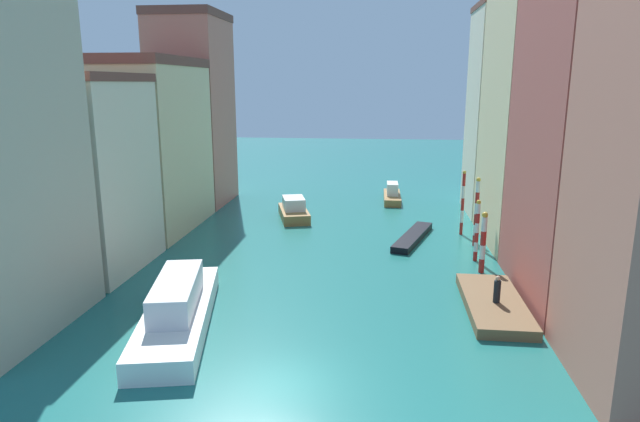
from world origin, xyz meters
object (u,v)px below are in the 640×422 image
Objects in this scene: motorboat_1 at (392,195)px; motorboat_0 at (294,210)px; mooring_pole_0 at (483,242)px; waterfront_dock at (494,304)px; mooring_pole_2 at (476,211)px; gondola_black at (413,237)px; vaporetto_white at (178,308)px; mooring_pole_1 at (477,230)px; mooring_pole_3 at (463,202)px; person_on_dock at (497,290)px.

motorboat_0 is at bearing -136.08° from motorboat_1.
motorboat_0 is (-14.36, 12.94, -1.32)m from mooring_pole_0.
mooring_pole_2 is (0.86, 12.01, 2.37)m from waterfront_dock.
gondola_black is at bearing 119.42° from mooring_pole_0.
waterfront_dock is 0.66× the size of vaporetto_white.
mooring_pole_2 is 0.83× the size of motorboat_1.
vaporetto_white reaches higher than motorboat_1.
motorboat_1 is (-1.40, 14.43, 0.41)m from gondola_black.
waterfront_dock is 1.51× the size of mooring_pole_2.
mooring_pole_1 reaches higher than motorboat_1.
mooring_pole_3 reaches higher than gondola_black.
motorboat_1 is (11.16, 31.45, -0.26)m from vaporetto_white.
waterfront_dock is at bearing -74.29° from gondola_black.
mooring_pole_0 is 0.49× the size of gondola_black.
mooring_pole_3 is 13.60m from motorboat_1.
motorboat_0 is at bearing 126.59° from waterfront_dock.
mooring_pole_3 reaches higher than motorboat_0.
gondola_black is at bearing -152.13° from mooring_pole_3.
waterfront_dock is 1.07m from person_on_dock.
person_on_dock is at bearing 12.15° from vaporetto_white.
mooring_pole_1 is at bearing -74.20° from motorboat_1.
motorboat_1 is at bearing 104.11° from mooring_pole_0.
motorboat_0 is (-14.01, 18.87, 0.47)m from waterfront_dock.
mooring_pole_0 is 0.66× the size of motorboat_0.
person_on_dock is 8.88m from mooring_pole_1.
person_on_dock is 0.37× the size of mooring_pole_0.
mooring_pole_0 is 0.77× the size of mooring_pole_2.
mooring_pole_0 is 0.77× the size of mooring_pole_3.
mooring_pole_2 is at bearing -69.03° from motorboat_1.
waterfront_dock is at bearing -92.29° from mooring_pole_1.
mooring_pole_3 is 0.83× the size of motorboat_1.
gondola_black is (-3.67, 13.05, -0.03)m from waterfront_dock.
vaporetto_white is (-17.09, -15.97, -1.74)m from mooring_pole_2.
mooring_pole_2 is 5.23m from gondola_black.
mooring_pole_1 reaches higher than waterfront_dock.
mooring_pole_1 is at bearing 90.16° from mooring_pole_0.
mooring_pole_2 reaches higher than mooring_pole_0.
gondola_black is 11.88m from motorboat_0.
gondola_black is at bearing 166.97° from mooring_pole_2.
waterfront_dock is 13.56m from gondola_black.
mooring_pole_2 reaches higher than mooring_pole_1.
mooring_pole_2 is (0.51, 6.07, 0.59)m from mooring_pole_0.
vaporetto_white reaches higher than gondola_black.
vaporetto_white is (-16.26, -3.50, -0.33)m from person_on_dock.
mooring_pole_0 reaches higher than gondola_black.
mooring_pole_2 is 0.85× the size of motorboat_0.
gondola_black is at bearing 105.29° from person_on_dock.
mooring_pole_3 is at bearing -14.62° from motorboat_0.
mooring_pole_1 is 0.53× the size of gondola_black.
person_on_dock reaches higher than waterfront_dock.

